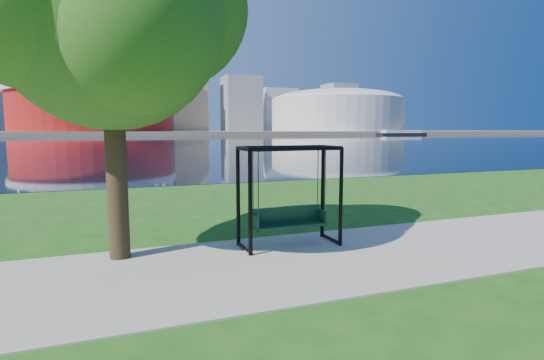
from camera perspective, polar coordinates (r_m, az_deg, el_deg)
ground at (r=8.89m, az=0.27°, el=-10.25°), size 900.00×900.00×0.00m
path at (r=8.44m, az=1.52°, el=-11.07°), size 120.00×4.00×0.03m
river at (r=110.00m, az=-19.44°, el=4.99°), size 900.00×180.00×0.02m
far_bank at (r=313.94m, az=-20.53°, el=6.01°), size 900.00×228.00×2.00m
stadium at (r=243.30m, az=-22.87°, el=8.94°), size 83.00×83.00×32.00m
arena at (r=279.74m, az=8.75°, el=9.36°), size 84.00×84.00×26.56m
skyline at (r=329.01m, az=-21.57°, el=12.07°), size 392.00×66.00×96.50m
swing at (r=9.43m, az=2.29°, el=-2.48°), size 2.20×0.95×2.25m
park_tree at (r=9.25m, az=-21.36°, el=20.88°), size 5.71×5.16×7.09m
barge at (r=237.10m, az=17.00°, el=6.09°), size 27.24×9.32×2.67m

